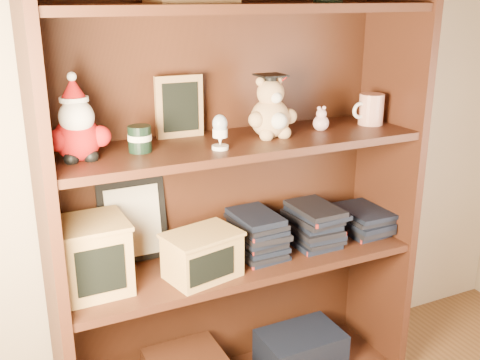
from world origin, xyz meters
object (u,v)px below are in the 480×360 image
object	(u,v)px
grad_teddy_bear	(271,113)
teacher_mug	(371,109)
treats_box	(94,255)
bookcase	(232,188)

from	to	relation	value
grad_teddy_bear	teacher_mug	size ratio (longest dim) A/B	1.69
teacher_mug	treats_box	size ratio (longest dim) A/B	0.55
grad_teddy_bear	bookcase	bearing A→B (deg)	152.04
grad_teddy_bear	treats_box	xyz separation A→B (m)	(-0.57, 0.01, -0.37)
grad_teddy_bear	teacher_mug	bearing A→B (deg)	0.89
teacher_mug	grad_teddy_bear	bearing A→B (deg)	-179.11
grad_teddy_bear	teacher_mug	distance (m)	0.39
bookcase	grad_teddy_bear	world-z (taller)	bookcase
bookcase	grad_teddy_bear	size ratio (longest dim) A/B	8.01
bookcase	teacher_mug	size ratio (longest dim) A/B	13.51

